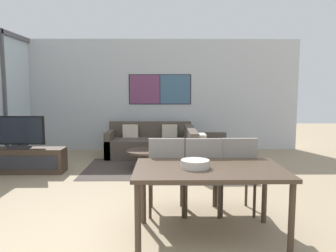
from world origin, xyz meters
name	(u,v)px	position (x,y,z in m)	size (l,w,h in m)	color
wall_back	(155,95)	(0.00, 5.64, 1.40)	(7.31, 0.09, 2.80)	silver
area_rug	(147,168)	(-0.09, 3.61, 0.00)	(2.43, 1.80, 0.01)	#473D38
tv_console	(20,160)	(-2.45, 3.32, 0.23)	(1.64, 0.42, 0.46)	#423326
television	(19,133)	(-2.45, 3.32, 0.75)	(0.94, 0.20, 0.60)	#2D2D33
sofa_main	(150,144)	(-0.09, 4.84, 0.27)	(1.96, 0.92, 0.78)	#51473D
sofa_side	(206,154)	(1.08, 3.72, 0.27)	(0.92, 1.63, 0.78)	#51473D
coffee_table	(147,155)	(-0.09, 3.61, 0.28)	(0.83, 0.83, 0.37)	#423326
dining_table	(209,175)	(0.70, 0.56, 0.68)	(1.53, 0.93, 0.76)	#423326
dining_chair_left	(167,172)	(0.27, 1.22, 0.54)	(0.46, 0.46, 0.98)	gray
dining_chair_centre	(202,172)	(0.70, 1.20, 0.54)	(0.46, 0.46, 0.98)	gray
dining_chair_right	(237,172)	(1.14, 1.22, 0.54)	(0.46, 0.46, 0.98)	gray
fruit_bowl	(195,163)	(0.56, 0.55, 0.81)	(0.30, 0.30, 0.08)	#B7B2A8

